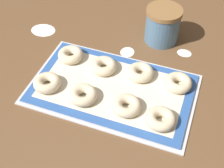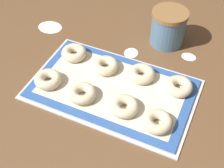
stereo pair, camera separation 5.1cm
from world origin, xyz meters
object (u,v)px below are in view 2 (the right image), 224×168
(bagel_front_mid_left, at_px, (82,93))
(bagel_back_far_left, at_px, (74,53))
(bagel_front_far_left, at_px, (48,79))
(bagel_back_mid_right, at_px, (142,74))
(baking_tray, at_px, (112,89))
(bagel_front_mid_right, at_px, (124,106))
(flour_canister, at_px, (168,27))
(bagel_back_far_right, at_px, (179,86))
(bagel_front_far_right, at_px, (157,122))
(bagel_back_mid_left, at_px, (105,66))

(bagel_front_mid_left, bearing_deg, bagel_back_far_left, 126.91)
(bagel_front_far_left, bearing_deg, bagel_back_mid_right, 29.15)
(baking_tray, distance_m, bagel_front_mid_right, 0.10)
(bagel_back_mid_right, relative_size, flour_canister, 0.67)
(baking_tray, height_order, bagel_back_far_right, bagel_back_far_right)
(bagel_front_far_left, bearing_deg, baking_tray, 18.90)
(bagel_front_far_left, height_order, bagel_front_mid_left, same)
(bagel_front_mid_left, xyz_separation_m, bagel_back_mid_right, (0.14, 0.16, 0.00))
(bagel_front_mid_right, height_order, bagel_front_far_right, same)
(bagel_back_mid_left, distance_m, bagel_back_mid_right, 0.13)
(bagel_front_mid_right, xyz_separation_m, bagel_back_far_left, (-0.26, 0.15, 0.00))
(bagel_back_far_right, relative_size, flour_canister, 0.67)
(bagel_back_far_left, bearing_deg, bagel_back_far_right, -0.35)
(bagel_front_mid_left, xyz_separation_m, bagel_front_mid_right, (0.14, 0.01, 0.00))
(bagel_front_mid_left, relative_size, flour_canister, 0.67)
(bagel_back_mid_left, xyz_separation_m, bagel_back_mid_right, (0.13, 0.01, 0.00))
(bagel_front_far_left, height_order, flour_canister, flour_canister)
(bagel_back_mid_left, height_order, flour_canister, flour_canister)
(baking_tray, relative_size, flour_canister, 3.99)
(bagel_front_mid_left, xyz_separation_m, bagel_back_mid_left, (0.01, 0.14, 0.00))
(baking_tray, xyz_separation_m, flour_canister, (0.09, 0.31, 0.06))
(bagel_front_far_right, bearing_deg, bagel_front_far_left, 177.97)
(baking_tray, height_order, bagel_back_mid_right, bagel_back_mid_right)
(bagel_front_far_left, height_order, bagel_front_mid_right, same)
(baking_tray, xyz_separation_m, bagel_back_far_left, (-0.19, 0.08, 0.02))
(baking_tray, relative_size, bagel_front_far_left, 5.98)
(bagel_front_mid_right, bearing_deg, bagel_back_far_right, 49.45)
(bagel_front_far_left, xyz_separation_m, bagel_front_mid_right, (0.27, -0.00, 0.00))
(bagel_back_far_left, bearing_deg, bagel_front_far_left, -94.86)
(bagel_front_far_right, bearing_deg, bagel_back_far_left, 156.07)
(bagel_front_mid_left, xyz_separation_m, flour_canister, (0.15, 0.39, 0.04))
(bagel_front_mid_left, bearing_deg, bagel_front_far_left, 176.69)
(bagel_front_mid_right, height_order, bagel_back_mid_right, same)
(bagel_front_mid_left, relative_size, bagel_back_mid_left, 1.00)
(bagel_back_mid_right, relative_size, bagel_back_far_right, 1.00)
(bagel_back_mid_left, bearing_deg, bagel_front_far_right, -32.30)
(bagel_front_mid_right, distance_m, bagel_back_far_left, 0.30)
(bagel_front_far_left, distance_m, bagel_back_mid_right, 0.31)
(baking_tray, height_order, bagel_back_far_left, bagel_back_far_left)
(bagel_back_far_right, bearing_deg, bagel_front_far_right, -96.26)
(bagel_back_far_left, distance_m, flour_canister, 0.36)
(baking_tray, height_order, bagel_front_mid_right, bagel_front_mid_right)
(baking_tray, relative_size, bagel_back_mid_left, 5.98)
(bagel_back_far_left, xyz_separation_m, flour_canister, (0.27, 0.23, 0.04))
(flour_canister, bearing_deg, bagel_front_far_right, -76.24)
(bagel_back_far_left, xyz_separation_m, bagel_back_mid_right, (0.26, 0.00, 0.00))
(baking_tray, height_order, bagel_back_mid_left, bagel_back_mid_left)
(bagel_front_mid_left, height_order, bagel_front_far_right, same)
(bagel_back_far_left, bearing_deg, bagel_back_mid_right, 0.15)
(bagel_front_mid_left, bearing_deg, flour_canister, 68.33)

